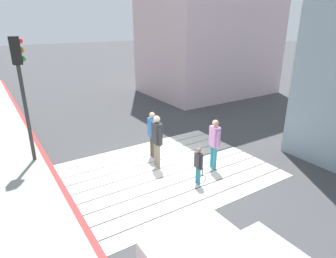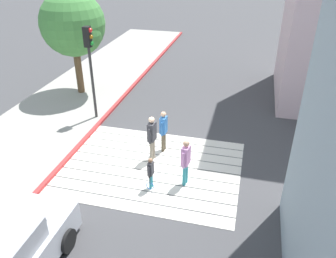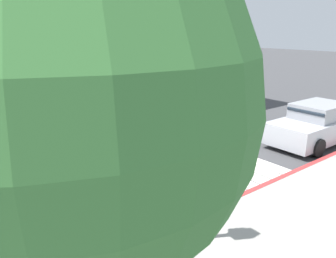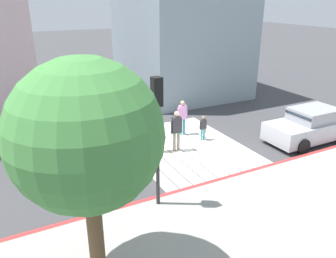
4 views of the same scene
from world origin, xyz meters
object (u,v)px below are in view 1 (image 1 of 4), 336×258
Objects in this scene: traffic_light_corner at (21,76)px; pedestrian_child_with_racket at (199,164)px; pedestrian_adult_trailing at (152,131)px; pedestrian_adult_side at (157,138)px; pedestrian_adult_lead at (214,141)px.

traffic_light_corner is 6.22m from pedestrian_child_with_racket.
pedestrian_adult_side is (-0.24, -0.73, 0.06)m from pedestrian_adult_trailing.
pedestrian_adult_trailing is (3.70, -1.83, -2.05)m from traffic_light_corner.
pedestrian_adult_trailing is at bearing -26.36° from traffic_light_corner.
pedestrian_adult_side reaches higher than pedestrian_adult_trailing.
pedestrian_child_with_racket is (0.20, -2.40, -0.32)m from pedestrian_adult_trailing.
pedestrian_child_with_racket is at bearing -85.28° from pedestrian_adult_trailing.
traffic_light_corner is 2.49× the size of pedestrian_adult_trailing.
pedestrian_adult_lead is 0.95× the size of pedestrian_adult_side.
traffic_light_corner is 3.54× the size of pedestrian_child_with_racket.
traffic_light_corner is 6.51m from pedestrian_adult_lead.
pedestrian_adult_lead is 1.23m from pedestrian_child_with_racket.
pedestrian_adult_lead is at bearing -56.15° from pedestrian_adult_trailing.
pedestrian_adult_side is (-1.50, 1.14, 0.05)m from pedestrian_adult_lead.
traffic_light_corner reaches higher than pedestrian_child_with_racket.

